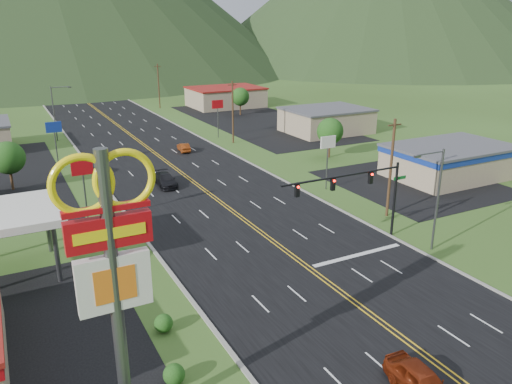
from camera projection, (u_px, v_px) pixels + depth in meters
name	position (u px, v px, depth m)	size (l,w,h in m)	color
ground	(418.00, 350.00, 30.10)	(500.00, 500.00, 0.00)	#344D1B
road	(418.00, 350.00, 30.10)	(20.00, 460.00, 0.04)	black
pylon_sign	(111.00, 255.00, 21.32)	(4.32, 0.60, 14.00)	#59595E
traffic_signal	(361.00, 187.00, 42.97)	(13.10, 0.43, 7.00)	black
streetlight_east	(436.00, 194.00, 41.73)	(3.28, 0.25, 9.00)	#59595E
streetlight_west	(56.00, 110.00, 82.02)	(3.28, 0.25, 9.00)	#59595E
building_east_near	(450.00, 159.00, 63.51)	(15.40, 10.40, 4.10)	tan
building_east_mid	(326.00, 120.00, 89.59)	(14.40, 11.40, 4.30)	tan
building_east_far	(226.00, 97.00, 117.17)	(16.40, 12.40, 4.50)	tan
pole_sign_west_a	(83.00, 174.00, 47.49)	(2.00, 0.18, 6.40)	#59595E
pole_sign_west_b	(54.00, 132.00, 65.95)	(2.00, 0.18, 6.40)	#59595E
pole_sign_east_a	(328.00, 148.00, 57.67)	(2.00, 0.18, 6.40)	#59595E
pole_sign_east_b	(218.00, 108.00, 84.51)	(2.00, 0.18, 6.40)	#59595E
tree_west_a	(8.00, 158.00, 57.81)	(3.84, 3.84, 5.82)	#382314
tree_east_a	(330.00, 131.00, 72.06)	(3.84, 3.84, 5.82)	#382314
tree_east_b	(240.00, 97.00, 105.70)	(3.84, 3.84, 5.82)	#382314
utility_pole_a	(391.00, 167.00, 49.48)	(1.60, 0.28, 10.00)	#382314
utility_pole_b	(233.00, 112.00, 80.52)	(1.60, 0.28, 10.00)	#382314
utility_pole_c	(159.00, 86.00, 114.07)	(1.60, 0.28, 10.00)	#382314
utility_pole_d	(118.00, 71.00, 147.63)	(1.60, 0.28, 10.00)	#382314
car_red_near	(422.00, 383.00, 26.19)	(1.88, 4.67, 1.59)	maroon
car_dark_mid	(166.00, 180.00, 60.15)	(2.04, 5.02, 1.46)	black
car_red_far	(184.00, 148.00, 76.33)	(1.35, 3.86, 1.27)	maroon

